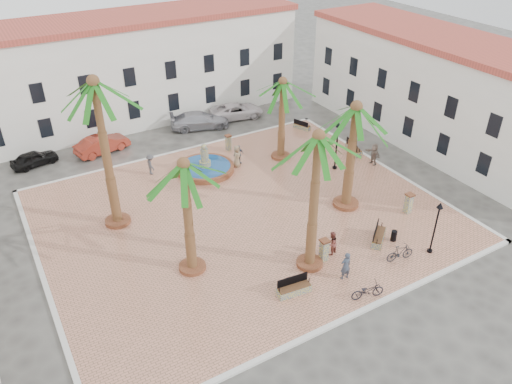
% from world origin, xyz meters
% --- Properties ---
extents(ground, '(120.00, 120.00, 0.00)m').
position_xyz_m(ground, '(0.00, 0.00, 0.00)').
color(ground, '#56544F').
rests_on(ground, ground).
extents(plaza, '(26.00, 22.00, 0.15)m').
position_xyz_m(plaza, '(0.00, 0.00, 0.07)').
color(plaza, tan).
rests_on(plaza, ground).
extents(kerb_n, '(26.30, 0.30, 0.16)m').
position_xyz_m(kerb_n, '(0.00, 11.00, 0.08)').
color(kerb_n, silver).
rests_on(kerb_n, ground).
extents(kerb_s, '(26.30, 0.30, 0.16)m').
position_xyz_m(kerb_s, '(0.00, -11.00, 0.08)').
color(kerb_s, silver).
rests_on(kerb_s, ground).
extents(kerb_e, '(0.30, 22.30, 0.16)m').
position_xyz_m(kerb_e, '(13.00, 0.00, 0.08)').
color(kerb_e, silver).
rests_on(kerb_e, ground).
extents(kerb_w, '(0.30, 22.30, 0.16)m').
position_xyz_m(kerb_w, '(-13.00, 0.00, 0.08)').
color(kerb_w, silver).
rests_on(kerb_w, ground).
extents(building_north, '(30.40, 7.40, 9.50)m').
position_xyz_m(building_north, '(-0.00, 19.99, 4.77)').
color(building_north, white).
rests_on(building_north, ground).
extents(building_east, '(7.40, 26.40, 9.00)m').
position_xyz_m(building_east, '(19.99, 2.00, 4.52)').
color(building_east, white).
rests_on(building_east, ground).
extents(fountain, '(4.48, 4.48, 2.32)m').
position_xyz_m(fountain, '(0.35, 6.75, 0.46)').
color(fountain, brown).
rests_on(fountain, plaza).
extents(palm_nw, '(5.42, 5.42, 10.09)m').
position_xyz_m(palm_nw, '(-7.65, 3.33, 8.88)').
color(palm_nw, brown).
rests_on(palm_nw, plaza).
extents(palm_sw, '(5.13, 5.13, 7.31)m').
position_xyz_m(palm_sw, '(-5.29, -3.40, 6.27)').
color(palm_sw, brown).
rests_on(palm_sw, plaza).
extents(palm_s, '(5.11, 5.11, 8.72)m').
position_xyz_m(palm_s, '(0.81, -6.57, 7.63)').
color(palm_s, brown).
rests_on(palm_s, plaza).
extents(palm_e, '(5.80, 5.80, 7.72)m').
position_xyz_m(palm_e, '(6.73, -2.61, 6.55)').
color(palm_e, brown).
rests_on(palm_e, plaza).
extents(palm_ne, '(5.03, 5.03, 6.79)m').
position_xyz_m(palm_ne, '(6.68, 5.70, 5.79)').
color(palm_ne, brown).
rests_on(palm_ne, plaza).
extents(bench_s, '(1.99, 0.80, 1.02)m').
position_xyz_m(bench_s, '(-1.33, -8.11, 0.44)').
color(bench_s, gray).
rests_on(bench_s, plaza).
extents(bench_se, '(1.93, 1.72, 1.05)m').
position_xyz_m(bench_se, '(5.88, -6.87, 0.45)').
color(bench_se, gray).
rests_on(bench_se, plaza).
extents(bench_e, '(1.08, 2.09, 1.06)m').
position_xyz_m(bench_e, '(12.38, 3.34, 0.45)').
color(bench_e, gray).
rests_on(bench_e, plaza).
extents(bench_ne, '(1.07, 1.69, 0.86)m').
position_xyz_m(bench_ne, '(11.34, 9.40, 0.39)').
color(bench_ne, gray).
rests_on(bench_ne, plaza).
extents(lamppost_s, '(0.39, 0.39, 3.57)m').
position_xyz_m(lamppost_s, '(7.86, -9.29, 2.57)').
color(lamppost_s, black).
rests_on(lamppost_s, plaza).
extents(lamppost_e, '(0.43, 0.43, 3.96)m').
position_xyz_m(lamppost_e, '(9.31, 1.95, 2.83)').
color(lamppost_e, black).
rests_on(lamppost_e, plaza).
extents(bollard_se, '(0.54, 0.54, 1.48)m').
position_xyz_m(bollard_se, '(1.77, -6.64, 0.91)').
color(bollard_se, gray).
rests_on(bollard_se, plaza).
extents(bollard_n, '(0.51, 0.51, 1.35)m').
position_xyz_m(bollard_n, '(3.59, 9.02, 0.85)').
color(bollard_n, gray).
rests_on(bollard_n, plaza).
extents(bollard_e, '(0.53, 0.53, 1.46)m').
position_xyz_m(bollard_e, '(9.78, -5.45, 0.91)').
color(bollard_e, gray).
rests_on(bollard_e, plaza).
extents(litter_bin, '(0.36, 0.36, 0.71)m').
position_xyz_m(litter_bin, '(6.74, -7.32, 0.50)').
color(litter_bin, black).
rests_on(litter_bin, plaza).
extents(cyclist_a, '(0.69, 0.48, 1.81)m').
position_xyz_m(cyclist_a, '(1.84, -8.55, 1.05)').
color(cyclist_a, '#364051').
rests_on(cyclist_a, plaza).
extents(bicycle_a, '(1.99, 1.11, 0.99)m').
position_xyz_m(bicycle_a, '(1.89, -10.40, 0.65)').
color(bicycle_a, black).
rests_on(bicycle_a, plaza).
extents(cyclist_b, '(0.92, 0.81, 1.57)m').
position_xyz_m(cyclist_b, '(2.52, -6.40, 0.93)').
color(cyclist_b, brown).
rests_on(cyclist_b, plaza).
extents(bicycle_b, '(1.86, 0.84, 1.08)m').
position_xyz_m(bicycle_b, '(5.67, -8.92, 0.69)').
color(bicycle_b, black).
rests_on(bicycle_b, plaza).
extents(pedestrian_fountain_a, '(1.04, 1.00, 1.79)m').
position_xyz_m(pedestrian_fountain_a, '(2.84, 6.13, 1.05)').
color(pedestrian_fountain_a, '#8C7455').
rests_on(pedestrian_fountain_a, plaza).
extents(pedestrian_fountain_b, '(0.95, 0.45, 1.58)m').
position_xyz_m(pedestrian_fountain_b, '(3.18, 6.50, 0.94)').
color(pedestrian_fountain_b, '#39475E').
rests_on(pedestrian_fountain_b, plaza).
extents(pedestrian_north, '(0.62, 1.07, 1.65)m').
position_xyz_m(pedestrian_north, '(-3.44, 8.40, 0.97)').
color(pedestrian_north, '#454549').
rests_on(pedestrian_north, plaza).
extents(pedestrian_east, '(0.57, 1.67, 1.78)m').
position_xyz_m(pedestrian_east, '(12.40, 0.99, 1.04)').
color(pedestrian_east, '#7B6B5F').
rests_on(pedestrian_east, plaza).
extents(car_black, '(3.83, 2.17, 1.23)m').
position_xyz_m(car_black, '(-10.93, 14.67, 0.61)').
color(car_black, black).
rests_on(car_black, ground).
extents(car_red, '(4.79, 2.60, 1.50)m').
position_xyz_m(car_red, '(-5.60, 14.20, 0.75)').
color(car_red, maroon).
rests_on(car_red, ground).
extents(car_silver, '(5.71, 3.59, 1.54)m').
position_xyz_m(car_silver, '(3.50, 14.55, 0.77)').
color(car_silver, '#A3A2AB').
rests_on(car_silver, ground).
extents(car_white, '(5.46, 3.20, 1.43)m').
position_xyz_m(car_white, '(7.56, 14.93, 0.71)').
color(car_white, silver).
rests_on(car_white, ground).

